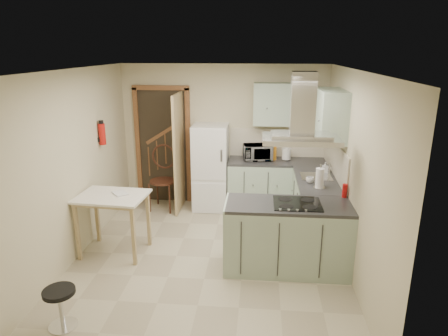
# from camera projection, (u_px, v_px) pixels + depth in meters

# --- Properties ---
(floor) EXTENTS (4.20, 4.20, 0.00)m
(floor) POSITION_uv_depth(u_px,v_px,m) (210.00, 257.00, 5.46)
(floor) COLOR #B5AC8D
(floor) RESTS_ON ground
(ceiling) EXTENTS (4.20, 4.20, 0.00)m
(ceiling) POSITION_uv_depth(u_px,v_px,m) (207.00, 70.00, 4.74)
(ceiling) COLOR silver
(ceiling) RESTS_ON back_wall
(back_wall) EXTENTS (3.60, 0.00, 3.60)m
(back_wall) POSITION_uv_depth(u_px,v_px,m) (224.00, 136.00, 7.11)
(back_wall) COLOR beige
(back_wall) RESTS_ON floor
(left_wall) EXTENTS (0.00, 4.20, 4.20)m
(left_wall) POSITION_uv_depth(u_px,v_px,m) (73.00, 167.00, 5.26)
(left_wall) COLOR beige
(left_wall) RESTS_ON floor
(right_wall) EXTENTS (0.00, 4.20, 4.20)m
(right_wall) POSITION_uv_depth(u_px,v_px,m) (352.00, 174.00, 4.95)
(right_wall) COLOR beige
(right_wall) RESTS_ON floor
(doorway) EXTENTS (1.10, 0.12, 2.10)m
(doorway) POSITION_uv_depth(u_px,v_px,m) (163.00, 146.00, 7.23)
(doorway) COLOR brown
(doorway) RESTS_ON floor
(fridge) EXTENTS (0.60, 0.60, 1.50)m
(fridge) POSITION_uv_depth(u_px,v_px,m) (211.00, 167.00, 6.98)
(fridge) COLOR white
(fridge) RESTS_ON floor
(counter_back) EXTENTS (1.08, 0.60, 0.90)m
(counter_back) POSITION_uv_depth(u_px,v_px,m) (259.00, 185.00, 6.99)
(counter_back) COLOR #9EB2A0
(counter_back) RESTS_ON floor
(counter_right) EXTENTS (0.60, 1.95, 0.90)m
(counter_right) POSITION_uv_depth(u_px,v_px,m) (313.00, 200.00, 6.28)
(counter_right) COLOR #9EB2A0
(counter_right) RESTS_ON floor
(splashback) EXTENTS (1.68, 0.02, 0.50)m
(splashback) POSITION_uv_depth(u_px,v_px,m) (278.00, 143.00, 7.04)
(splashback) COLOR beige
(splashback) RESTS_ON counter_back
(wall_cabinet_back) EXTENTS (0.85, 0.35, 0.70)m
(wall_cabinet_back) POSITION_uv_depth(u_px,v_px,m) (279.00, 104.00, 6.68)
(wall_cabinet_back) COLOR #9EB2A0
(wall_cabinet_back) RESTS_ON back_wall
(wall_cabinet_right) EXTENTS (0.35, 0.90, 0.70)m
(wall_cabinet_right) POSITION_uv_depth(u_px,v_px,m) (331.00, 115.00, 5.60)
(wall_cabinet_right) COLOR #9EB2A0
(wall_cabinet_right) RESTS_ON right_wall
(peninsula) EXTENTS (1.55, 0.65, 0.90)m
(peninsula) POSITION_uv_depth(u_px,v_px,m) (287.00, 237.00, 5.07)
(peninsula) COLOR #9EB2A0
(peninsula) RESTS_ON floor
(hob) EXTENTS (0.58, 0.50, 0.01)m
(hob) POSITION_uv_depth(u_px,v_px,m) (297.00, 203.00, 4.93)
(hob) COLOR black
(hob) RESTS_ON peninsula
(extractor_hood) EXTENTS (0.90, 0.55, 0.10)m
(extractor_hood) POSITION_uv_depth(u_px,v_px,m) (301.00, 139.00, 4.70)
(extractor_hood) COLOR silver
(extractor_hood) RESTS_ON ceiling
(sink) EXTENTS (0.45, 0.40, 0.01)m
(sink) POSITION_uv_depth(u_px,v_px,m) (316.00, 176.00, 5.98)
(sink) COLOR silver
(sink) RESTS_ON counter_right
(fire_extinguisher) EXTENTS (0.10, 0.10, 0.32)m
(fire_extinguisher) POSITION_uv_depth(u_px,v_px,m) (102.00, 134.00, 6.04)
(fire_extinguisher) COLOR #B2140F
(fire_extinguisher) RESTS_ON left_wall
(drop_leaf_table) EXTENTS (0.96, 0.75, 0.85)m
(drop_leaf_table) POSITION_uv_depth(u_px,v_px,m) (114.00, 224.00, 5.49)
(drop_leaf_table) COLOR #D5B383
(drop_leaf_table) RESTS_ON floor
(bentwood_chair) EXTENTS (0.51, 0.51, 1.03)m
(bentwood_chair) POSITION_uv_depth(u_px,v_px,m) (163.00, 181.00, 6.98)
(bentwood_chair) COLOR #482F18
(bentwood_chair) RESTS_ON floor
(stool) EXTENTS (0.37, 0.37, 0.43)m
(stool) POSITION_uv_depth(u_px,v_px,m) (61.00, 308.00, 4.05)
(stool) COLOR black
(stool) RESTS_ON floor
(microwave) EXTENTS (0.53, 0.40, 0.27)m
(microwave) POSITION_uv_depth(u_px,v_px,m) (258.00, 152.00, 6.85)
(microwave) COLOR black
(microwave) RESTS_ON counter_back
(kettle) EXTENTS (0.20, 0.20, 0.23)m
(kettle) POSITION_uv_depth(u_px,v_px,m) (286.00, 154.00, 6.83)
(kettle) COLOR silver
(kettle) RESTS_ON counter_back
(cereal_box) EXTENTS (0.12, 0.22, 0.31)m
(cereal_box) POSITION_uv_depth(u_px,v_px,m) (273.00, 150.00, 6.91)
(cereal_box) COLOR orange
(cereal_box) RESTS_ON counter_back
(soap_bottle) EXTENTS (0.08, 0.08, 0.17)m
(soap_bottle) POSITION_uv_depth(u_px,v_px,m) (325.00, 168.00, 6.15)
(soap_bottle) COLOR silver
(soap_bottle) RESTS_ON counter_right
(paper_towel) EXTENTS (0.13, 0.13, 0.29)m
(paper_towel) POSITION_uv_depth(u_px,v_px,m) (320.00, 178.00, 5.46)
(paper_towel) COLOR silver
(paper_towel) RESTS_ON counter_right
(cup) EXTENTS (0.13, 0.13, 0.09)m
(cup) POSITION_uv_depth(u_px,v_px,m) (310.00, 180.00, 5.70)
(cup) COLOR silver
(cup) RESTS_ON counter_right
(red_bottle) EXTENTS (0.07, 0.07, 0.18)m
(red_bottle) POSITION_uv_depth(u_px,v_px,m) (345.00, 191.00, 5.13)
(red_bottle) COLOR #BA1010
(red_bottle) RESTS_ON peninsula
(book) EXTENTS (0.27, 0.28, 0.10)m
(book) POSITION_uv_depth(u_px,v_px,m) (114.00, 192.00, 5.36)
(book) COLOR #A33C36
(book) RESTS_ON drop_leaf_table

